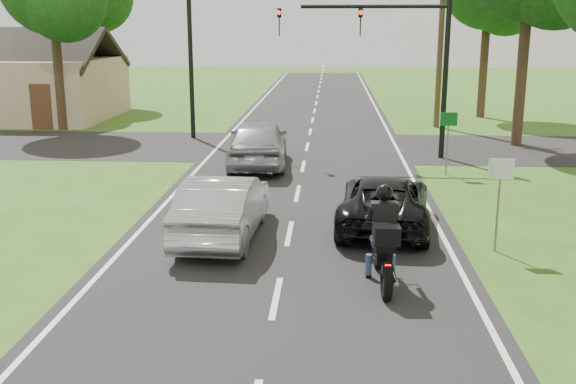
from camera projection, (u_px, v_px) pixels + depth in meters
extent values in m
plane|color=#355417|center=(276.00, 298.00, 12.55)|extent=(140.00, 140.00, 0.00)
cube|color=black|center=(301.00, 179.00, 22.23)|extent=(8.00, 100.00, 0.01)
cube|color=black|center=(307.00, 147.00, 28.04)|extent=(60.00, 7.00, 0.01)
torus|color=black|center=(378.00, 253.00, 13.98)|extent=(0.17, 0.71, 0.71)
torus|color=black|center=(387.00, 281.00, 12.42)|extent=(0.20, 0.78, 0.77)
cube|color=black|center=(382.00, 249.00, 13.22)|extent=(0.33, 1.03, 0.32)
sphere|color=black|center=(381.00, 235.00, 13.44)|extent=(0.36, 0.36, 0.36)
cube|color=black|center=(384.00, 246.00, 12.81)|extent=(0.38, 0.60, 0.11)
cube|color=#FF0C07|center=(388.00, 266.00, 12.22)|extent=(0.11, 0.04, 0.05)
cylinder|color=silver|center=(394.00, 276.00, 12.73)|extent=(0.12, 0.86, 0.10)
cylinder|color=black|center=(380.00, 223.00, 13.60)|extent=(0.67, 0.06, 0.04)
cube|color=black|center=(387.00, 235.00, 12.42)|extent=(0.49, 0.44, 0.34)
cube|color=black|center=(384.00, 219.00, 12.91)|extent=(0.44, 0.25, 0.64)
sphere|color=black|center=(385.00, 193.00, 12.86)|extent=(0.32, 0.32, 0.32)
cylinder|color=navy|center=(368.00, 266.00, 13.52)|extent=(0.13, 0.13, 0.48)
cylinder|color=navy|center=(392.00, 266.00, 13.51)|extent=(0.13, 0.13, 0.48)
imported|color=black|center=(384.00, 201.00, 16.83)|extent=(2.62, 4.86, 1.30)
imported|color=#BBBCC1|center=(223.00, 207.00, 15.94)|extent=(1.78, 4.65, 1.51)
imported|color=#9C9EA4|center=(258.00, 142.00, 24.00)|extent=(2.30, 5.16, 1.72)
cylinder|color=black|center=(445.00, 79.00, 25.06)|extent=(0.20, 0.20, 6.00)
cylinder|color=black|center=(375.00, 6.00, 24.59)|extent=(5.40, 0.14, 0.14)
imported|color=black|center=(360.00, 22.00, 24.76)|extent=(0.16, 0.36, 1.00)
imported|color=black|center=(279.00, 22.00, 24.94)|extent=(0.16, 0.36, 1.00)
sphere|color=#FF0C07|center=(361.00, 13.00, 24.50)|extent=(0.16, 0.16, 0.16)
sphere|color=#FF0C07|center=(279.00, 13.00, 24.69)|extent=(0.16, 0.16, 0.16)
cylinder|color=black|center=(191.00, 70.00, 29.57)|extent=(0.20, 0.20, 6.00)
cylinder|color=brown|center=(442.00, 24.00, 32.26)|extent=(0.28, 0.28, 10.00)
cylinder|color=slate|center=(498.00, 208.00, 14.92)|extent=(0.05, 0.05, 2.00)
cube|color=silver|center=(501.00, 169.00, 14.67)|extent=(0.55, 0.04, 0.45)
cylinder|color=slate|center=(447.00, 146.00, 22.65)|extent=(0.05, 0.05, 2.00)
cube|color=#0C591E|center=(449.00, 119.00, 22.41)|extent=(0.55, 0.04, 0.45)
cylinder|color=#332316|center=(523.00, 61.00, 27.62)|extent=(0.44, 0.44, 7.00)
cylinder|color=#332316|center=(484.00, 58.00, 36.37)|extent=(0.44, 0.44, 6.44)
cylinder|color=#332316|center=(58.00, 65.00, 31.91)|extent=(0.44, 0.44, 6.16)
sphere|color=#0F3911|center=(64.00, 0.00, 30.52)|extent=(3.84, 3.84, 3.84)
cylinder|color=#332316|center=(90.00, 51.00, 41.65)|extent=(0.44, 0.44, 6.72)
cube|color=tan|center=(17.00, 88.00, 36.39)|extent=(10.00, 8.00, 3.20)
cube|color=black|center=(30.00, 48.00, 37.82)|extent=(10.20, 4.00, 2.29)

